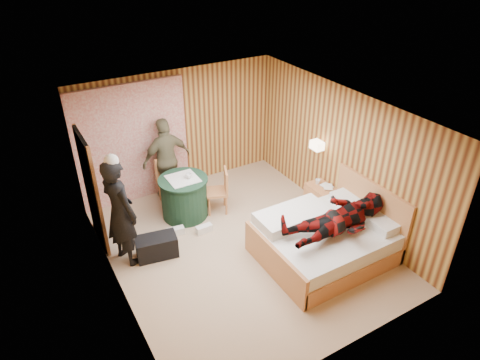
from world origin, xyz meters
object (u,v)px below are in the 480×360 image
nightstand (320,199)px  chair_far (168,175)px  man_at_table (167,159)px  bed (325,239)px  duffel_bag (157,247)px  wall_lamp (317,145)px  round_table (184,197)px  woman_standing (120,212)px  man_on_bed (341,212)px  chair_near (221,188)px

nightstand → chair_far: chair_far is taller
nightstand → man_at_table: size_ratio=0.34×
bed → chair_far: bed is taller
man_at_table → duffel_bag: bearing=56.3°
chair_far → man_at_table: size_ratio=0.54×
wall_lamp → man_at_table: man_at_table is taller
wall_lamp → duffel_bag: (-3.27, 0.04, -1.11)m
wall_lamp → man_at_table: 2.94m
nightstand → duffel_bag: size_ratio=0.86×
round_table → duffel_bag: (-0.90, -0.86, -0.22)m
nightstand → man_at_table: bearing=139.7°
nightstand → chair_far: size_ratio=0.62×
round_table → man_at_table: man_at_table is taller
woman_standing → man_at_table: woman_standing is taller
duffel_bag → woman_standing: woman_standing is taller
round_table → man_on_bed: man_on_bed is taller
chair_far → duffel_bag: (-0.86, -1.58, -0.35)m
bed → duffel_bag: 2.83m
chair_far → man_on_bed: bearing=-86.0°
wall_lamp → bed: bearing=-120.7°
nightstand → man_at_table: man_at_table is taller
chair_near → man_at_table: 1.24m
woman_standing → man_at_table: bearing=-62.8°
duffel_bag → wall_lamp: bearing=9.4°
chair_near → duffel_bag: bearing=-45.4°
round_table → chair_near: (0.68, -0.20, 0.10)m
round_table → man_at_table: 0.90m
chair_near → man_on_bed: size_ratio=0.50×
man_on_bed → bed: bearing=97.3°
round_table → duffel_bag: round_table is taller
bed → man_on_bed: size_ratio=1.19×
duffel_bag → chair_near: bearing=32.7°
bed → duffel_bag: bearing=150.6°
duffel_bag → chair_far: bearing=71.4°
bed → nightstand: bearing=54.1°
nightstand → chair_near: chair_near is taller
wall_lamp → duffel_bag: 3.45m
duffel_bag → man_on_bed: bearing=-22.9°
nightstand → duffel_bag: 3.24m
round_table → man_at_table: size_ratio=0.54×
bed → duffel_bag: size_ratio=3.11×
nightstand → duffel_bag: nightstand is taller
bed → chair_far: bearing=118.3°
round_table → woman_standing: woman_standing is taller
duffel_bag → man_on_bed: (2.49, -1.62, 0.81)m
nightstand → chair_near: (-1.65, 0.99, 0.23)m
woman_standing → nightstand: bearing=-117.9°
man_at_table → man_on_bed: bearing=111.2°
wall_lamp → duffel_bag: size_ratio=0.38×
duffel_bag → man_on_bed: man_on_bed is taller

